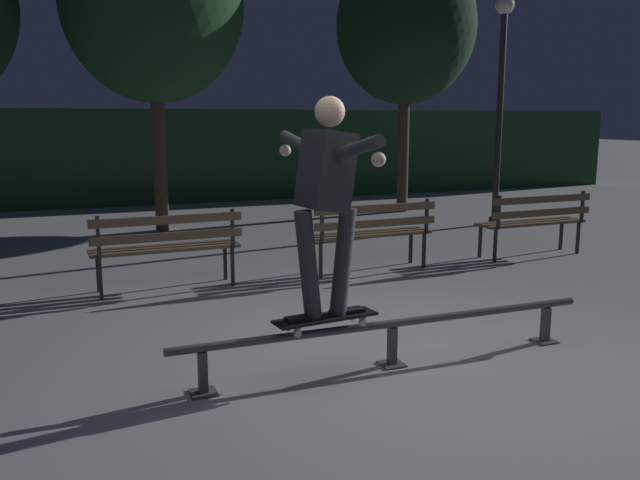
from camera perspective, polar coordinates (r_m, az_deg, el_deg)
ground_plane at (r=5.17m, az=5.90°, el=-10.49°), size 90.00×90.00×0.00m
hedge_backdrop at (r=15.31m, az=-13.20°, el=7.15°), size 24.00×1.20×2.07m
grind_rail at (r=5.02m, az=6.32°, el=-7.86°), size 3.40×0.18×0.36m
skateboard at (r=4.75m, az=0.49°, el=-6.83°), size 0.80×0.29×0.09m
skateboarder at (r=4.56m, az=0.55°, el=4.47°), size 0.63×1.40×1.56m
park_bench_left_center at (r=7.25m, az=-13.21°, el=-0.21°), size 1.61×0.45×0.88m
park_bench_right_center at (r=7.97m, az=4.49°, el=0.99°), size 1.61×0.45×0.88m
park_bench_rightmost at (r=9.30m, az=18.21°, el=1.86°), size 1.61×0.45×0.88m
tree_behind_benches at (r=11.33m, az=-14.33°, el=19.39°), size 2.87×2.87×5.25m
tree_far_right at (r=13.44m, az=7.49°, el=17.91°), size 2.71×2.71×5.11m
lamp_post_right at (r=12.00m, az=15.48°, el=13.14°), size 0.32×0.32×3.90m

